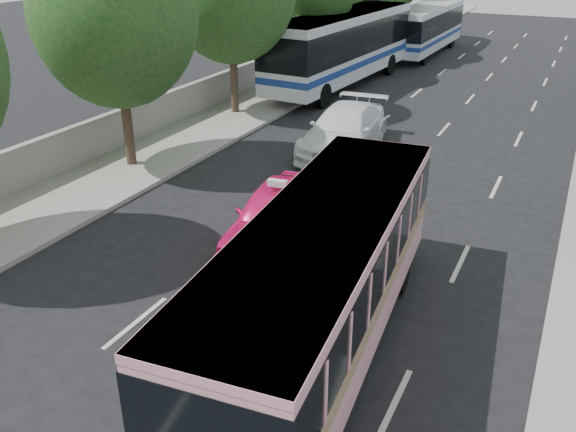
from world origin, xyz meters
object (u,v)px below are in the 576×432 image
Objects in this scene: pink_bus at (323,271)px; tour_coach_front at (342,43)px; white_pickup at (344,130)px; tour_coach_rear at (427,25)px; pink_taxi at (278,214)px.

tour_coach_front reaches higher than pink_bus.
pink_bus reaches higher than white_pickup.
pink_bus is at bearing -77.50° from tour_coach_rear.
pink_taxi is at bearing -85.57° from white_pickup.
tour_coach_front is 12.07m from tour_coach_rear.
tour_coach_rear reaches higher than white_pickup.
white_pickup is at bearing 104.23° from pink_bus.
pink_bus is at bearing -65.33° from tour_coach_front.
white_pickup is (-1.21, 8.22, 0.02)m from pink_taxi.
pink_bus is 35.45m from tour_coach_rear.
tour_coach_rear is (-3.71, 30.70, 1.14)m from pink_taxi.
pink_taxi is at bearing -69.60° from tour_coach_front.
white_pickup is 0.54× the size of tour_coach_rear.
tour_coach_rear is at bearing 90.01° from pink_taxi.
pink_taxi is 0.37× the size of tour_coach_front.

